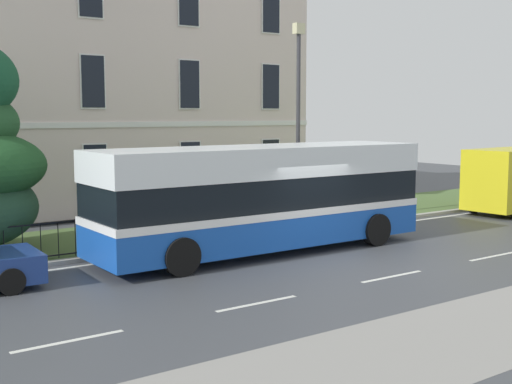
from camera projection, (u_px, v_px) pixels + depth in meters
ground_plane at (320, 258)px, 18.34m from camera, size 60.00×56.00×0.18m
georgian_townhouse at (50, 58)px, 27.55m from camera, size 20.25×9.17×12.07m
iron_verge_railing at (175, 226)px, 19.67m from camera, size 12.53×0.04×0.97m
single_decker_bus at (263, 196)px, 18.93m from camera, size 10.05×2.74×3.01m
street_lamp_post at (298, 110)px, 22.91m from camera, size 0.36×0.24×6.82m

